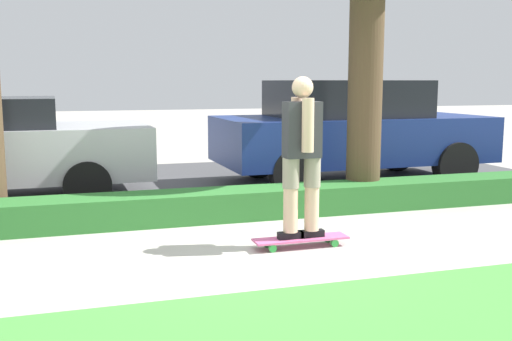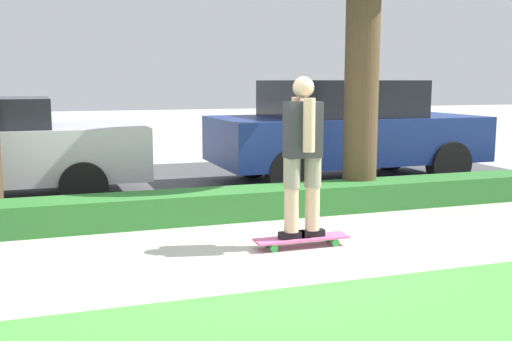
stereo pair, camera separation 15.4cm
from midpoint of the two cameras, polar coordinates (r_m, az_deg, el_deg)
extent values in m
plane|color=#ADA89E|center=(5.88, -0.92, -8.03)|extent=(60.00, 60.00, 0.00)
cube|color=#474749|center=(9.87, -8.34, -1.33)|extent=(12.86, 5.00, 0.01)
cube|color=#2D702D|center=(7.34, -4.72, -3.31)|extent=(12.86, 0.60, 0.35)
cube|color=#DB5B93|center=(6.15, 3.65, -6.47)|extent=(0.98, 0.24, 0.02)
cylinder|color=green|center=(6.21, 6.84, -6.82)|extent=(0.08, 0.04, 0.08)
cylinder|color=green|center=(6.37, 6.15, -6.43)|extent=(0.08, 0.04, 0.08)
cylinder|color=green|center=(5.96, 0.97, -7.42)|extent=(0.08, 0.04, 0.08)
cylinder|color=green|center=(6.13, 0.40, -6.98)|extent=(0.08, 0.04, 0.08)
cube|color=black|center=(6.09, 2.65, -6.16)|extent=(0.26, 0.09, 0.07)
cylinder|color=beige|center=(6.00, 2.68, -2.36)|extent=(0.15, 0.15, 0.75)
cylinder|color=gray|center=(5.97, 2.69, -0.23)|extent=(0.17, 0.17, 0.30)
cube|color=black|center=(6.18, 4.64, -5.97)|extent=(0.26, 0.09, 0.07)
cylinder|color=beige|center=(6.09, 4.69, -2.22)|extent=(0.15, 0.15, 0.75)
cylinder|color=gray|center=(6.05, 4.71, -0.12)|extent=(0.17, 0.17, 0.30)
cube|color=#333338|center=(5.96, 3.75, 3.90)|extent=(0.36, 0.20, 0.56)
cylinder|color=beige|center=(5.82, 4.32, 4.33)|extent=(0.12, 0.12, 0.52)
cylinder|color=beige|center=(6.09, 3.22, 4.53)|extent=(0.12, 0.12, 0.52)
sphere|color=beige|center=(5.94, 3.79, 7.91)|extent=(0.21, 0.21, 0.21)
cylinder|color=brown|center=(8.18, 9.48, 7.91)|extent=(0.46, 0.46, 3.21)
cylinder|color=black|center=(8.21, -16.62, -1.38)|extent=(0.63, 0.23, 0.63)
cylinder|color=black|center=(9.93, -16.99, 0.26)|extent=(0.63, 0.23, 0.63)
cube|color=navy|center=(10.11, 8.15, 3.05)|extent=(4.47, 2.08, 0.74)
cube|color=black|center=(10.01, 7.55, 6.82)|extent=(2.34, 1.80, 0.59)
cylinder|color=black|center=(10.08, 17.47, 0.62)|extent=(0.72, 0.24, 0.72)
cylinder|color=black|center=(11.60, 12.16, 1.81)|extent=(0.72, 0.24, 0.72)
cylinder|color=black|center=(8.76, 2.74, -0.13)|extent=(0.72, 0.24, 0.72)
cylinder|color=black|center=(10.48, -0.90, 1.30)|extent=(0.72, 0.24, 0.72)
camera|label=1|loc=(0.08, 89.31, 0.10)|focal=42.00mm
camera|label=2|loc=(0.08, -90.69, -0.10)|focal=42.00mm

